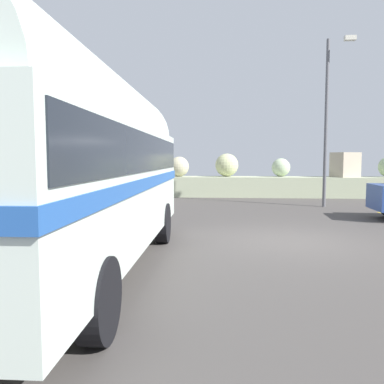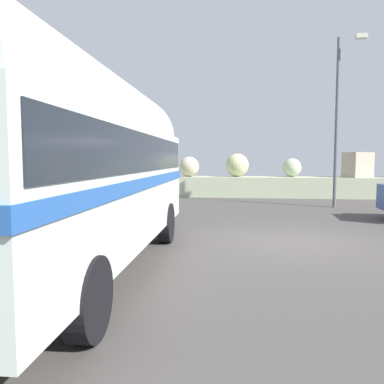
{
  "view_description": "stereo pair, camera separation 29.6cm",
  "coord_description": "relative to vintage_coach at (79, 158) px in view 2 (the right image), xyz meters",
  "views": [
    {
      "loc": [
        -1.67,
        -9.69,
        2.03
      ],
      "look_at": [
        -2.24,
        -2.26,
        1.41
      ],
      "focal_mm": 36.58,
      "sensor_mm": 36.0,
      "label": 1
    },
    {
      "loc": [
        -1.37,
        -9.66,
        2.03
      ],
      "look_at": [
        -2.24,
        -2.26,
        1.41
      ],
      "focal_mm": 36.58,
      "sensor_mm": 36.0,
      "label": 2
    }
  ],
  "objects": [
    {
      "name": "ground",
      "position": [
        4.15,
        3.05,
        -2.04
      ],
      "size": [
        32.0,
        26.0,
        0.02
      ],
      "color": "#474240"
    },
    {
      "name": "vintage_coach",
      "position": [
        0.0,
        0.0,
        0.0
      ],
      "size": [
        2.59,
        8.63,
        3.7
      ],
      "rotation": [
        0.0,
        0.0,
        0.02
      ],
      "color": "black",
      "rests_on": "ground"
    },
    {
      "name": "breakwater",
      "position": [
        3.95,
        14.85,
        -1.32
      ],
      "size": [
        31.36,
        1.85,
        2.43
      ],
      "color": "#AEB694",
      "rests_on": "ground"
    },
    {
      "name": "lamp_post",
      "position": [
        6.92,
        10.32,
        1.87
      ],
      "size": [
        1.05,
        0.57,
        7.01
      ],
      "color": "#5B5B60",
      "rests_on": "ground"
    }
  ]
}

